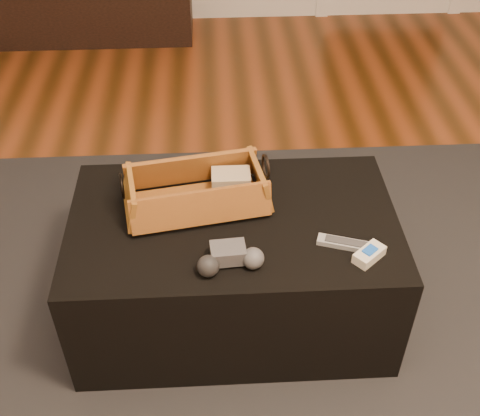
{
  "coord_description": "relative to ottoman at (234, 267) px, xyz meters",
  "views": [
    {
      "loc": [
        0.1,
        -1.15,
        1.64
      ],
      "look_at": [
        0.17,
        0.19,
        0.49
      ],
      "focal_mm": 45.0,
      "sensor_mm": 36.0,
      "label": 1
    }
  ],
  "objects": [
    {
      "name": "area_rug",
      "position": [
        0.0,
        -0.05,
        -0.22
      ],
      "size": [
        2.6,
        2.0,
        0.01
      ],
      "primitive_type": "cube",
      "color": "black",
      "rests_on": "floor"
    },
    {
      "name": "floor",
      "position": [
        -0.15,
        -0.21,
        -0.23
      ],
      "size": [
        5.0,
        5.5,
        0.01
      ],
      "primitive_type": "cube",
      "color": "brown",
      "rests_on": "ground"
    },
    {
      "name": "tv_remote",
      "position": [
        -0.13,
        0.05,
        0.24
      ],
      "size": [
        0.24,
        0.11,
        0.02
      ],
      "primitive_type": "cube",
      "rotation": [
        0.0,
        0.0,
        0.27
      ],
      "color": "black",
      "rests_on": "wicker_basket"
    },
    {
      "name": "wicker_basket",
      "position": [
        -0.11,
        0.07,
        0.26
      ],
      "size": [
        0.47,
        0.3,
        0.15
      ],
      "color": "#9B6423",
      "rests_on": "ottoman"
    },
    {
      "name": "game_controller",
      "position": [
        -0.02,
        -0.2,
        0.24
      ],
      "size": [
        0.2,
        0.12,
        0.06
      ],
      "color": "#424145",
      "rests_on": "ottoman"
    },
    {
      "name": "baseboard",
      "position": [
        -0.15,
        2.53,
        -0.16
      ],
      "size": [
        5.0,
        0.04,
        0.12
      ],
      "primitive_type": "cube",
      "color": "white",
      "rests_on": "floor"
    },
    {
      "name": "cloth_bundle",
      "position": [
        -0.0,
        0.12,
        0.26
      ],
      "size": [
        0.12,
        0.08,
        0.07
      ],
      "primitive_type": "cube",
      "rotation": [
        0.0,
        0.0,
        -0.0
      ],
      "color": "tan",
      "rests_on": "wicker_basket"
    },
    {
      "name": "ottoman",
      "position": [
        0.0,
        0.0,
        0.0
      ],
      "size": [
        1.0,
        0.6,
        0.42
      ],
      "primitive_type": "cube",
      "color": "black",
      "rests_on": "area_rug"
    },
    {
      "name": "cream_gadget",
      "position": [
        0.37,
        -0.19,
        0.23
      ],
      "size": [
        0.1,
        0.1,
        0.04
      ],
      "color": "beige",
      "rests_on": "ottoman"
    },
    {
      "name": "silver_remote",
      "position": [
        0.32,
        -0.13,
        0.22
      ],
      "size": [
        0.17,
        0.09,
        0.02
      ],
      "color": "#A1A4A8",
      "rests_on": "ottoman"
    }
  ]
}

